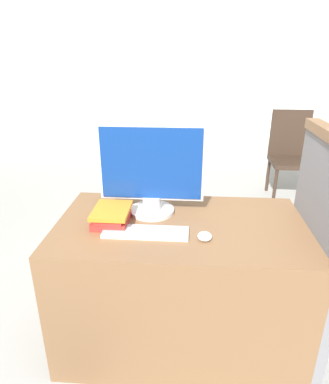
# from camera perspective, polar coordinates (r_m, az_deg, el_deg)

# --- Properties ---
(wall_back) EXTENTS (12.00, 0.06, 2.80)m
(wall_back) POSITION_cam_1_polar(r_m,az_deg,el_deg) (6.52, 4.38, 20.88)
(wall_back) COLOR white
(wall_back) RESTS_ON ground_plane
(desk) EXTENTS (1.29, 0.74, 0.75)m
(desk) POSITION_cam_1_polar(r_m,az_deg,el_deg) (1.99, 2.54, -14.91)
(desk) COLOR brown
(desk) RESTS_ON ground_plane
(carrel_divider) EXTENTS (0.07, 0.65, 1.26)m
(carrel_divider) POSITION_cam_1_polar(r_m,az_deg,el_deg) (1.91, 23.51, -9.28)
(carrel_divider) COLOR slate
(carrel_divider) RESTS_ON ground_plane
(monitor) EXTENTS (0.56, 0.25, 0.49)m
(monitor) POSITION_cam_1_polar(r_m,az_deg,el_deg) (1.82, -2.21, 3.33)
(monitor) COLOR silver
(monitor) RESTS_ON desk
(keyboard) EXTENTS (0.42, 0.13, 0.02)m
(keyboard) POSITION_cam_1_polar(r_m,az_deg,el_deg) (1.69, -3.17, -6.73)
(keyboard) COLOR silver
(keyboard) RESTS_ON desk
(mouse) EXTENTS (0.07, 0.08, 0.03)m
(mouse) POSITION_cam_1_polar(r_m,az_deg,el_deg) (1.65, 6.72, -7.33)
(mouse) COLOR white
(mouse) RESTS_ON desk
(book_stack) EXTENTS (0.18, 0.23, 0.08)m
(book_stack) POSITION_cam_1_polar(r_m,az_deg,el_deg) (1.78, -8.83, -3.96)
(book_stack) COLOR #B72D28
(book_stack) RESTS_ON desk
(far_chair) EXTENTS (0.44, 0.44, 0.97)m
(far_chair) POSITION_cam_1_polar(r_m,az_deg,el_deg) (4.14, 20.23, 6.42)
(far_chair) COLOR #38281E
(far_chair) RESTS_ON ground_plane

